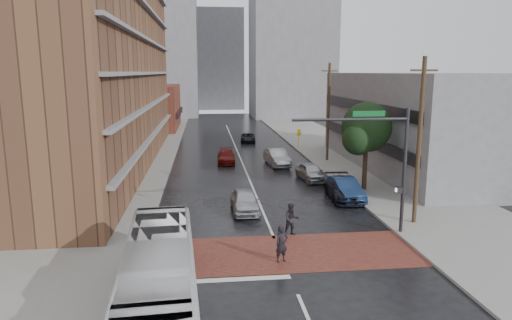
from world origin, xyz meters
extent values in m
plane|color=black|center=(0.00, 0.00, 0.00)|extent=(160.00, 160.00, 0.00)
cube|color=brown|center=(0.00, 0.50, 0.01)|extent=(14.00, 5.00, 0.02)
cube|color=gray|center=(-11.50, 25.00, 0.07)|extent=(9.00, 90.00, 0.15)
cube|color=gray|center=(11.50, 25.00, 0.07)|extent=(9.00, 90.00, 0.15)
cube|color=brown|center=(-14.00, 24.00, 14.00)|extent=(10.00, 44.00, 28.00)
cube|color=brown|center=(-12.00, 54.00, 3.50)|extent=(8.00, 16.00, 7.00)
cube|color=gray|center=(16.50, 20.00, 4.50)|extent=(11.00, 26.00, 9.00)
cube|color=gray|center=(-14.00, 78.00, 16.00)|extent=(18.00, 16.00, 32.00)
cube|color=gray|center=(14.00, 72.00, 18.00)|extent=(16.00, 14.00, 36.00)
cube|color=gray|center=(0.00, 95.00, 12.00)|extent=(12.00, 10.00, 24.00)
cylinder|color=#332319|center=(8.50, 12.00, 2.00)|extent=(0.36, 0.36, 4.00)
sphere|color=black|center=(8.50, 12.00, 5.00)|extent=(3.80, 3.80, 3.80)
sphere|color=black|center=(7.60, 11.20, 4.20)|extent=(2.40, 2.40, 2.40)
sphere|color=black|center=(9.30, 12.80, 4.40)|extent=(2.60, 2.60, 2.60)
cylinder|color=#2D2D33|center=(7.30, 2.50, 3.60)|extent=(0.20, 0.20, 7.20)
cylinder|color=#2D2D33|center=(4.10, 2.50, 6.60)|extent=(6.40, 0.16, 0.16)
imported|color=gold|center=(1.30, 2.50, 5.60)|extent=(0.20, 0.16, 1.00)
cube|color=#0C5926|center=(5.10, 2.50, 6.90)|extent=(1.80, 0.05, 0.30)
cube|color=#2D2D33|center=(7.05, 2.50, 2.60)|extent=(0.30, 0.30, 0.35)
cylinder|color=#473321|center=(8.80, 4.00, 5.00)|extent=(0.26, 0.26, 10.00)
cube|color=#473321|center=(8.80, 4.00, 9.20)|extent=(1.60, 0.12, 0.12)
cylinder|color=#473321|center=(8.80, 24.00, 5.00)|extent=(0.26, 0.26, 10.00)
cube|color=#473321|center=(8.80, 24.00, 9.20)|extent=(1.60, 0.12, 0.12)
imported|color=silver|center=(-5.50, -5.26, 1.53)|extent=(3.23, 11.13, 3.06)
imported|color=black|center=(-0.12, -0.62, 0.92)|extent=(0.79, 0.66, 1.84)
imported|color=black|center=(1.06, 3.00, 0.92)|extent=(0.97, 0.80, 1.84)
imported|color=#B9BAC1|center=(-1.19, 7.72, 0.74)|extent=(1.79, 4.36, 1.48)
imported|color=#A7A9AF|center=(3.32, 22.48, 0.81)|extent=(2.22, 5.05, 1.61)
imported|color=#660E0B|center=(-1.62, 24.45, 0.64)|extent=(1.92, 4.46, 1.28)
imported|color=black|center=(1.92, 38.09, 0.57)|extent=(2.28, 4.29, 1.15)
imported|color=#15274B|center=(6.30, 9.92, 0.78)|extent=(1.90, 4.81, 1.56)
imported|color=black|center=(6.22, 10.00, 0.76)|extent=(2.44, 5.35, 1.52)
imported|color=#B2B6BA|center=(5.20, 16.00, 0.73)|extent=(2.21, 4.46, 1.46)
camera|label=1|loc=(-3.70, -21.23, 9.12)|focal=32.00mm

